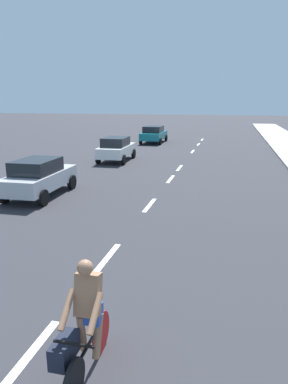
{
  "coord_description": "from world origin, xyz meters",
  "views": [
    {
      "loc": [
        2.86,
        0.73,
        3.87
      ],
      "look_at": [
        0.32,
        10.82,
        1.1
      ],
      "focal_mm": 32.24,
      "sensor_mm": 36.0,
      "label": 1
    }
  ],
  "objects_px": {
    "cyclist": "(83,327)",
    "parked_car_teal": "(154,134)",
    "parked_car_white": "(116,148)",
    "parked_car_silver": "(39,176)"
  },
  "relations": [
    {
      "from": "cyclist",
      "to": "parked_car_teal",
      "type": "bearing_deg",
      "value": -80.71
    },
    {
      "from": "cyclist",
      "to": "parked_car_teal",
      "type": "distance_m",
      "value": 28.59
    },
    {
      "from": "cyclist",
      "to": "parked_car_white",
      "type": "height_order",
      "value": "cyclist"
    },
    {
      "from": "cyclist",
      "to": "parked_car_silver",
      "type": "xyz_separation_m",
      "value": [
        -5.77,
        8.62,
        0.0
      ]
    },
    {
      "from": "parked_car_silver",
      "to": "parked_car_white",
      "type": "xyz_separation_m",
      "value": [
        0.34,
        9.0,
        0.0
      ]
    },
    {
      "from": "parked_car_silver",
      "to": "parked_car_white",
      "type": "height_order",
      "value": "same"
    },
    {
      "from": "cyclist",
      "to": "parked_car_silver",
      "type": "distance_m",
      "value": 10.37
    },
    {
      "from": "cyclist",
      "to": "parked_car_white",
      "type": "bearing_deg",
      "value": -74.17
    },
    {
      "from": "parked_car_white",
      "to": "parked_car_teal",
      "type": "xyz_separation_m",
      "value": [
        0.18,
        10.48,
        0.0
      ]
    },
    {
      "from": "cyclist",
      "to": "parked_car_white",
      "type": "relative_size",
      "value": 0.46
    }
  ]
}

